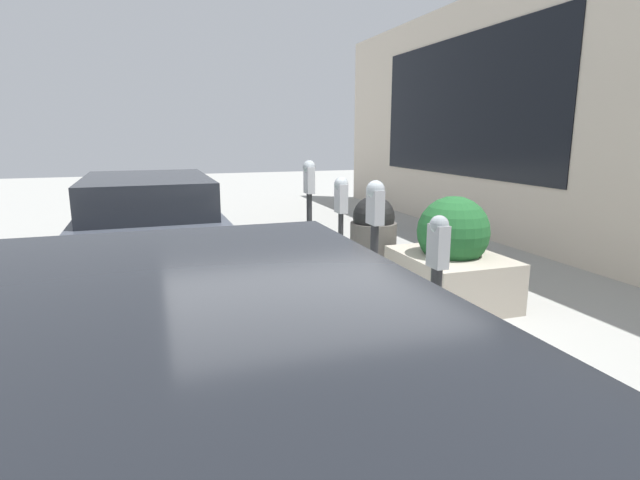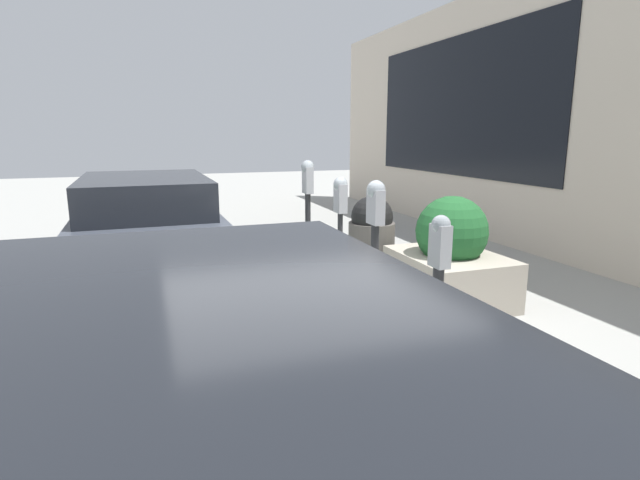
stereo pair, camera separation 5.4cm
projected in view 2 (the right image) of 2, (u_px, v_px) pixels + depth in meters
ground_plane at (306, 336)px, 4.75m from camera, size 40.00×40.00×0.00m
curb_strip at (298, 335)px, 4.72m from camera, size 19.00×0.16×0.04m
parking_meter_nearest at (438, 287)px, 3.41m from camera, size 0.15×0.13×1.36m
parking_meter_second at (375, 236)px, 4.20m from camera, size 0.18×0.16×1.51m
parking_meter_middle at (340, 214)px, 5.12m from camera, size 0.17×0.14×1.46m
parking_meter_fourth at (308, 200)px, 6.00m from camera, size 0.18×0.16×1.58m
planter_box at (450, 259)px, 5.62m from camera, size 1.31×1.03×1.22m
parked_car_front at (172, 479)px, 1.64m from camera, size 4.16×2.00×1.43m
parked_car_middle at (147, 222)px, 6.62m from camera, size 4.59×1.80×1.34m
trash_bin at (371, 239)px, 6.45m from camera, size 0.60×0.60×1.11m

